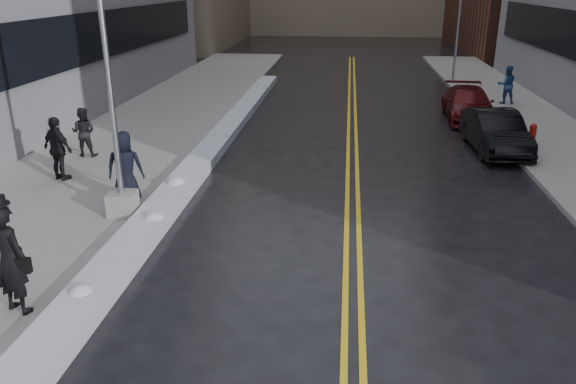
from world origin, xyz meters
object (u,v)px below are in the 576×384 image
(pedestrian_b, at_px, (84,132))
(pedestrian_c, at_px, (125,167))
(fire_hydrant, at_px, (533,133))
(pedestrian_d, at_px, (58,149))
(car_maroon, at_px, (469,104))
(pedestrian_fedora, at_px, (10,259))
(pedestrian_east, at_px, (506,85))
(traffic_signal, at_px, (459,23))
(lamppost, at_px, (114,123))
(car_black, at_px, (495,132))

(pedestrian_b, relative_size, pedestrian_c, 0.85)
(fire_hydrant, xyz_separation_m, pedestrian_b, (-15.49, -3.20, 0.43))
(pedestrian_d, distance_m, car_maroon, 16.78)
(pedestrian_fedora, distance_m, pedestrian_east, 23.74)
(traffic_signal, height_order, pedestrian_b, traffic_signal)
(traffic_signal, distance_m, pedestrian_b, 22.94)
(lamppost, relative_size, pedestrian_d, 4.01)
(traffic_signal, height_order, pedestrian_d, traffic_signal)
(pedestrian_east, distance_m, car_maroon, 3.83)
(pedestrian_fedora, relative_size, car_black, 0.47)
(traffic_signal, xyz_separation_m, pedestrian_c, (-12.02, -21.11, -2.28))
(lamppost, relative_size, traffic_signal, 1.27)
(pedestrian_fedora, distance_m, car_black, 16.12)
(traffic_signal, height_order, pedestrian_fedora, traffic_signal)
(fire_hydrant, bearing_deg, traffic_signal, 92.05)
(traffic_signal, bearing_deg, pedestrian_fedora, -114.43)
(pedestrian_b, bearing_deg, pedestrian_east, -151.80)
(lamppost, distance_m, pedestrian_b, 5.97)
(fire_hydrant, xyz_separation_m, pedestrian_d, (-15.14, -5.60, 0.55))
(pedestrian_fedora, xyz_separation_m, car_black, (11.02, 11.76, -0.45))
(lamppost, distance_m, car_maroon, 16.37)
(pedestrian_b, xyz_separation_m, car_black, (13.99, 2.50, -0.25))
(pedestrian_b, bearing_deg, car_black, -174.20)
(pedestrian_c, bearing_deg, pedestrian_east, -144.44)
(pedestrian_b, distance_m, pedestrian_d, 2.43)
(pedestrian_fedora, relative_size, car_maroon, 0.44)
(pedestrian_fedora, xyz_separation_m, pedestrian_b, (-2.98, 9.25, -0.20))
(fire_hydrant, relative_size, pedestrian_east, 0.41)
(pedestrian_c, distance_m, car_black, 12.76)
(fire_hydrant, bearing_deg, pedestrian_fedora, -135.15)
(pedestrian_c, relative_size, pedestrian_east, 1.08)
(car_maroon, bearing_deg, pedestrian_d, -141.85)
(lamppost, height_order, pedestrian_b, lamppost)
(fire_hydrant, relative_size, pedestrian_b, 0.44)
(lamppost, relative_size, pedestrian_b, 4.61)
(pedestrian_d, height_order, car_maroon, pedestrian_d)
(fire_hydrant, height_order, pedestrian_east, pedestrian_east)
(pedestrian_east, bearing_deg, pedestrian_c, 42.13)
(fire_hydrant, xyz_separation_m, traffic_signal, (-0.50, 14.00, 2.85))
(car_maroon, bearing_deg, traffic_signal, 86.76)
(traffic_signal, relative_size, car_maroon, 1.27)
(traffic_signal, relative_size, pedestrian_b, 3.62)
(pedestrian_fedora, distance_m, pedestrian_b, 9.72)
(pedestrian_c, height_order, car_black, pedestrian_c)
(car_black, xyz_separation_m, car_maroon, (0.00, 4.85, -0.04))
(pedestrian_c, distance_m, car_maroon, 15.77)
(pedestrian_b, bearing_deg, traffic_signal, -135.43)
(traffic_signal, relative_size, pedestrian_fedora, 2.92)
(lamppost, height_order, car_maroon, lamppost)
(pedestrian_d, relative_size, pedestrian_east, 1.06)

